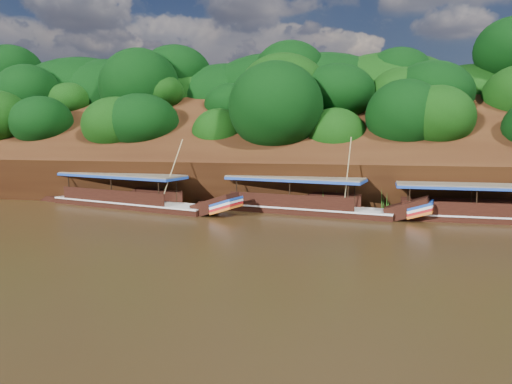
% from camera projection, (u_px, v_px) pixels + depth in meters
% --- Properties ---
extents(ground, '(160.00, 160.00, 0.00)m').
position_uv_depth(ground, '(291.00, 235.00, 30.08)').
color(ground, black).
rests_on(ground, ground).
extents(riverbank, '(120.00, 30.06, 19.40)m').
position_uv_depth(riverbank, '(320.00, 172.00, 51.93)').
color(riverbank, black).
rests_on(riverbank, ground).
extents(boat_0, '(15.85, 3.03, 7.00)m').
position_uv_depth(boat_0, '(498.00, 214.00, 34.36)').
color(boat_0, black).
rests_on(boat_0, ground).
extents(boat_1, '(16.05, 5.44, 6.32)m').
position_uv_depth(boat_1, '(315.00, 206.00, 37.58)').
color(boat_1, black).
rests_on(boat_1, ground).
extents(boat_2, '(17.33, 7.00, 6.11)m').
position_uv_depth(boat_2, '(138.00, 201.00, 40.20)').
color(boat_2, black).
rests_on(boat_2, ground).
extents(reeds, '(50.31, 1.90, 2.03)m').
position_uv_depth(reeds, '(267.00, 198.00, 39.71)').
color(reeds, '#2B681A').
rests_on(reeds, ground).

